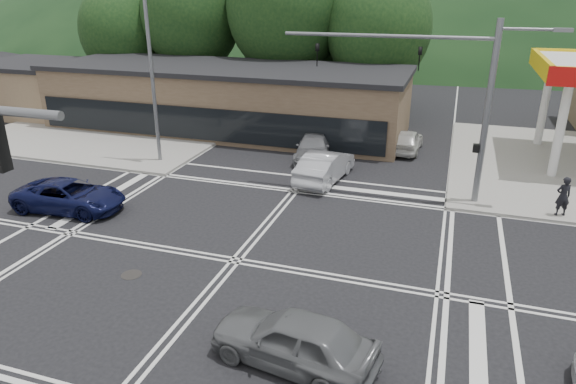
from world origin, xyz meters
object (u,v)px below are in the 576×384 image
(car_blue_west, at_px, (69,196))
(pedestrian, at_px, (563,196))
(car_queue_b, at_px, (407,141))
(car_northbound, at_px, (313,147))
(car_grey_center, at_px, (294,339))
(car_queue_a, at_px, (325,166))

(car_blue_west, bearing_deg, pedestrian, -78.42)
(car_queue_b, distance_m, car_northbound, 5.82)
(car_blue_west, relative_size, pedestrian, 2.82)
(car_grey_center, xyz_separation_m, car_northbound, (-4.11, 16.77, -0.08))
(car_grey_center, bearing_deg, pedestrian, 155.65)
(car_blue_west, distance_m, pedestrian, 21.10)
(car_blue_west, relative_size, car_grey_center, 1.10)
(car_blue_west, distance_m, car_queue_a, 12.00)
(car_northbound, height_order, pedestrian, pedestrian)
(car_queue_a, relative_size, car_queue_b, 1.20)
(car_northbound, bearing_deg, car_queue_a, -75.33)
(pedestrian, bearing_deg, car_grey_center, 37.64)
(car_blue_west, xyz_separation_m, car_queue_a, (9.70, 7.07, 0.09))
(car_grey_center, bearing_deg, car_queue_a, -160.02)
(car_queue_a, relative_size, car_northbound, 1.01)
(car_queue_a, xyz_separation_m, car_queue_b, (3.44, 6.36, -0.10))
(car_queue_a, xyz_separation_m, car_northbound, (-1.50, 3.27, -0.10))
(car_northbound, bearing_deg, pedestrian, -30.93)
(car_queue_b, height_order, car_northbound, car_northbound)
(pedestrian, bearing_deg, car_queue_b, -66.08)
(pedestrian, bearing_deg, car_northbound, -39.90)
(car_blue_west, distance_m, car_northbound, 13.19)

